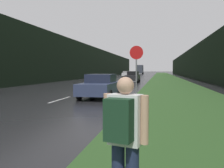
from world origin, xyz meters
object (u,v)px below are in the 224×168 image
(hitchhiker_with_backpack, at_px, (124,136))
(car_passing_far, at_px, (133,77))
(car_passing_near, at_px, (100,86))
(car_oncoming, at_px, (127,74))
(stop_sign, at_px, (136,68))
(delivery_truck, at_px, (140,69))

(hitchhiker_with_backpack, height_order, car_passing_far, hitchhiker_with_backpack)
(car_passing_near, bearing_deg, hitchhiker_with_backpack, 105.36)
(car_passing_far, relative_size, car_oncoming, 0.96)
(stop_sign, relative_size, hitchhiker_with_backpack, 1.81)
(car_oncoming, bearing_deg, stop_sign, -81.66)
(car_passing_far, bearing_deg, car_oncoming, -80.20)
(car_oncoming, xyz_separation_m, delivery_truck, (-0.00, 40.63, 1.19))
(delivery_truck, bearing_deg, car_passing_far, -86.37)
(hitchhiker_with_backpack, height_order, delivery_truck, delivery_truck)
(hitchhiker_with_backpack, relative_size, car_passing_near, 0.36)
(stop_sign, distance_m, car_passing_far, 21.12)
(stop_sign, height_order, car_oncoming, stop_sign)
(car_oncoming, bearing_deg, hitchhiker_with_backpack, -82.32)
(car_passing_far, relative_size, delivery_truck, 0.62)
(delivery_truck, bearing_deg, hitchhiker_with_backpack, -85.60)
(stop_sign, distance_m, delivery_truck, 85.46)
(car_passing_far, height_order, car_oncoming, car_passing_far)
(car_passing_far, bearing_deg, delivery_truck, -86.37)
(car_passing_near, height_order, car_passing_far, car_passing_far)
(hitchhiker_with_backpack, distance_m, delivery_truck, 95.05)
(car_passing_near, bearing_deg, stop_sign, 138.66)
(car_oncoming, bearing_deg, car_passing_far, -80.20)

